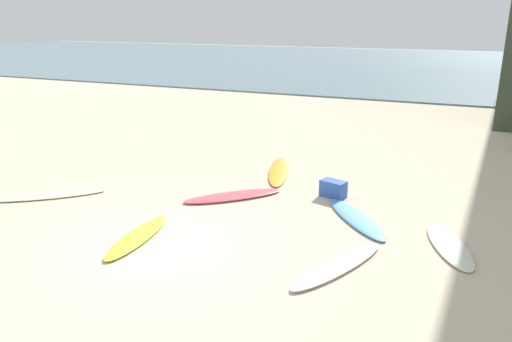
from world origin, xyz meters
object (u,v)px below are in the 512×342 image
surfboard_6 (137,237)px  beach_cooler (333,189)px  surfboard_2 (48,195)px  surfboard_1 (356,218)px  surfboard_5 (233,196)px  surfboard_4 (449,245)px  surfboard_0 (278,172)px  surfboard_3 (338,265)px

surfboard_6 → beach_cooler: beach_cooler is taller
beach_cooler → surfboard_2: bearing=-156.9°
surfboard_1 → beach_cooler: beach_cooler is taller
beach_cooler → surfboard_5: bearing=-155.1°
beach_cooler → surfboard_4: bearing=-33.2°
surfboard_5 → surfboard_6: bearing=-58.5°
surfboard_2 → surfboard_1: bearing=-117.3°
surfboard_0 → surfboard_6: (-1.00, -4.92, 0.00)m
surfboard_1 → surfboard_6: 4.44m
beach_cooler → surfboard_1: bearing=-55.4°
surfboard_0 → surfboard_5: size_ratio=1.07×
surfboard_4 → surfboard_5: size_ratio=0.86×
surfboard_1 → surfboard_2: surfboard_1 is taller
surfboard_5 → surfboard_6: surfboard_5 is taller
surfboard_1 → surfboard_4: bearing=124.3°
beach_cooler → surfboard_6: bearing=-127.4°
surfboard_2 → surfboard_4: (8.81, 0.91, 0.01)m
surfboard_4 → beach_cooler: (-2.64, 1.73, 0.16)m
surfboard_5 → surfboard_6: (-0.70, -2.72, -0.00)m
surfboard_4 → surfboard_5: bearing=-28.7°
surfboard_4 → surfboard_5: 4.83m
surfboard_2 → beach_cooler: (6.17, 2.64, 0.17)m
surfboard_4 → surfboard_6: surfboard_6 is taller
surfboard_4 → surfboard_1: bearing=-37.3°
surfboard_0 → surfboard_6: surfboard_6 is taller
surfboard_2 → beach_cooler: beach_cooler is taller
surfboard_0 → surfboard_5: (-0.30, -2.20, 0.01)m
surfboard_3 → surfboard_4: surfboard_3 is taller
surfboard_0 → surfboard_5: bearing=-115.5°
surfboard_1 → beach_cooler: bearing=-93.7°
surfboard_0 → surfboard_4: surfboard_0 is taller
surfboard_2 → surfboard_5: 4.36m
surfboard_3 → surfboard_6: 3.81m
surfboard_6 → surfboard_2: bearing=-23.1°
beach_cooler → surfboard_3: bearing=-73.8°
surfboard_2 → surfboard_4: 8.86m
surfboard_1 → surfboard_5: (-2.92, 0.16, 0.01)m
surfboard_1 → surfboard_2: bearing=-26.3°
surfboard_1 → surfboard_2: 7.12m
surfboard_0 → surfboard_6: 5.02m
surfboard_1 → surfboard_4: size_ratio=1.15×
surfboard_1 → surfboard_6: (-3.63, -2.56, 0.00)m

